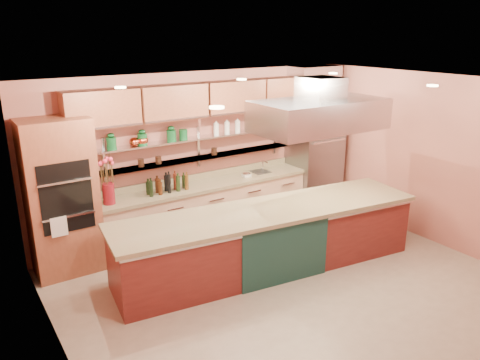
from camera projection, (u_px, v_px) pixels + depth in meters
floor at (288, 286)px, 6.61m from camera, size 6.00×5.00×0.02m
ceiling at (295, 85)px, 5.75m from camera, size 6.00×5.00×0.02m
wall_back at (200, 153)px, 8.17m from camera, size 6.00×0.04×2.80m
wall_front at (469, 269)px, 4.19m from camera, size 6.00×0.04×2.80m
wall_left at (55, 248)px, 4.61m from camera, size 0.04×5.00×2.80m
wall_right at (432, 159)px, 7.75m from camera, size 0.04×5.00×2.80m
oven_stack at (62, 198)px, 6.70m from camera, size 0.95×0.64×2.30m
refrigerator at (314, 157)px, 9.22m from camera, size 0.95×0.72×2.10m
back_counter at (208, 208)px, 8.19m from camera, size 3.84×0.64×0.93m
wall_shelf_lower at (202, 158)px, 8.05m from camera, size 3.60×0.26×0.03m
wall_shelf_upper at (201, 138)px, 7.94m from camera, size 3.60×0.26×0.03m
upper_cabinets at (204, 99)px, 7.73m from camera, size 4.60×0.36×0.55m
range_hood at (319, 115)px, 6.89m from camera, size 2.00×1.00×0.45m
ceiling_downlights at (285, 86)px, 5.92m from camera, size 4.00×2.80×0.02m
island at (268, 239)px, 6.96m from camera, size 4.66×1.57×0.95m
flower_vase at (109, 194)px, 7.05m from camera, size 0.24×0.24×0.32m
oil_bottle_cluster at (168, 185)px, 7.57m from camera, size 0.78×0.38×0.24m
kitchen_scale at (246, 174)px, 8.40m from camera, size 0.16×0.14×0.08m
bar_faucet at (263, 166)px, 8.69m from camera, size 0.03×0.03×0.20m
copper_kettle at (135, 142)px, 7.30m from camera, size 0.19×0.19×0.13m
green_canister at (183, 134)px, 7.74m from camera, size 0.18×0.18×0.16m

